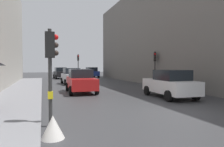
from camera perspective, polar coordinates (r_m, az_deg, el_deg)
The scene contains 12 objects.
ground_plane at distance 9.10m, azimuth 17.83°, elevation -10.73°, with size 120.00×120.00×0.00m, color #38383A.
sidewalk_kerb at distance 13.34m, azimuth -24.91°, elevation -6.38°, with size 2.78×40.00×0.16m, color gray.
building_facade_right at distance 25.92m, azimuth 21.90°, elevation 10.19°, with size 12.00×34.09×11.42m, color slate.
traffic_light_mid_street at distance 20.40m, azimuth 11.79°, elevation 3.04°, with size 0.35×0.45×3.40m.
traffic_light_far_median at distance 30.96m, azimuth -9.34°, elevation 3.15°, with size 0.24×0.43×3.74m.
traffic_light_near_left at distance 7.03m, azimuth -16.60°, elevation 3.72°, with size 0.43×0.25×3.21m.
car_blue_van at distance 35.95m, azimuth -5.73°, elevation 0.32°, with size 2.15×4.27×1.76m.
car_red_sedan at distance 15.67m, azimuth -8.60°, elevation -2.03°, with size 2.11×4.25×1.76m.
car_dark_suv at distance 33.56m, azimuth -13.99°, elevation 0.14°, with size 2.25×4.31×1.76m.
car_silver_hatchback at distance 23.22m, azimuth -11.08°, elevation -0.70°, with size 2.17×4.28×1.76m.
car_white_compact at distance 13.50m, azimuth 15.78°, elevation -2.76°, with size 2.16×4.27×1.76m.
warning_sign_triangle at distance 6.07m, azimuth -16.06°, elevation -14.05°, with size 0.64×0.64×0.65m, color silver.
Camera 1 is at (-5.30, -7.12, 2.01)m, focal length 33.03 mm.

